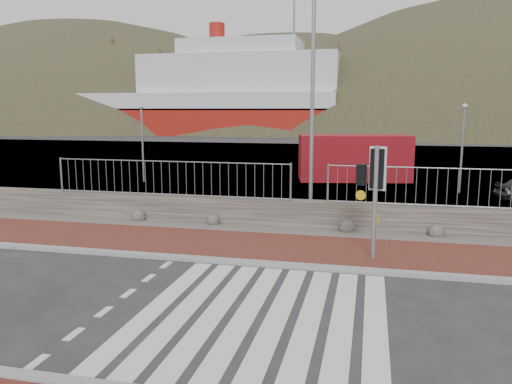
% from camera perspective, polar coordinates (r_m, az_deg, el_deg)
% --- Properties ---
extents(ground, '(220.00, 220.00, 0.00)m').
position_cam_1_polar(ground, '(9.70, 0.62, -13.97)').
color(ground, '#28282B').
rests_on(ground, ground).
extents(sidewalk_far, '(40.00, 3.00, 0.08)m').
position_cam_1_polar(sidewalk_far, '(13.87, 4.64, -6.57)').
color(sidewalk_far, brown).
rests_on(sidewalk_far, ground).
extents(kerb_far, '(40.00, 0.25, 0.12)m').
position_cam_1_polar(kerb_far, '(12.45, 3.62, -8.39)').
color(kerb_far, gray).
rests_on(kerb_far, ground).
extents(zebra_crossing, '(4.62, 5.60, 0.01)m').
position_cam_1_polar(zebra_crossing, '(9.70, 0.62, -13.94)').
color(zebra_crossing, silver).
rests_on(zebra_crossing, ground).
extents(gravel_strip, '(40.00, 1.50, 0.06)m').
position_cam_1_polar(gravel_strip, '(15.79, 5.71, -4.64)').
color(gravel_strip, '#59544C').
rests_on(gravel_strip, ground).
extents(stone_wall, '(40.00, 0.60, 0.90)m').
position_cam_1_polar(stone_wall, '(16.47, 6.10, -2.56)').
color(stone_wall, '#413B35').
rests_on(stone_wall, ground).
extents(railing, '(18.07, 0.07, 1.22)m').
position_cam_1_polar(railing, '(16.09, 6.11, 2.11)').
color(railing, gray).
rests_on(railing, stone_wall).
extents(quay, '(120.00, 40.00, 0.50)m').
position_cam_1_polar(quay, '(36.85, 10.00, 3.27)').
color(quay, '#4C4C4F').
rests_on(quay, ground).
extents(water, '(220.00, 50.00, 0.05)m').
position_cam_1_polar(water, '(71.73, 11.55, 6.14)').
color(water, '#3F4C54').
rests_on(water, ground).
extents(ferry, '(50.00, 16.00, 20.00)m').
position_cam_1_polar(ferry, '(81.09, -6.20, 10.42)').
color(ferry, maroon).
rests_on(ferry, ground).
extents(hills_backdrop, '(254.00, 90.00, 100.00)m').
position_cam_1_polar(hills_backdrop, '(100.39, 15.39, -6.48)').
color(hills_backdrop, '#2D321E').
rests_on(hills_backdrop, ground).
extents(traffic_signal_far, '(0.73, 0.37, 2.97)m').
position_cam_1_polar(traffic_signal_far, '(12.83, 13.36, 1.51)').
color(traffic_signal_far, gray).
rests_on(traffic_signal_far, ground).
extents(streetlight, '(1.63, 0.49, 7.73)m').
position_cam_1_polar(streetlight, '(16.93, 6.92, 11.02)').
color(streetlight, gray).
rests_on(streetlight, ground).
extents(shipping_container, '(6.31, 3.59, 2.48)m').
position_cam_1_polar(shipping_container, '(28.02, 11.11, 3.88)').
color(shipping_container, maroon).
rests_on(shipping_container, ground).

